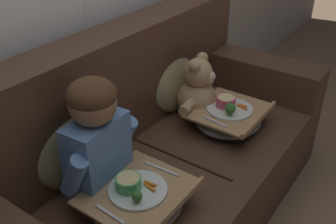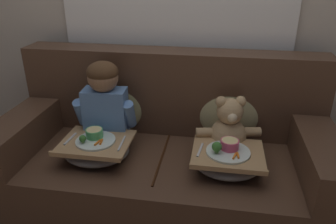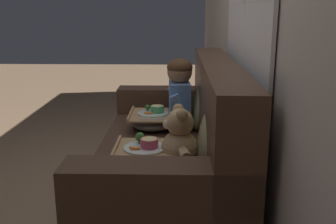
% 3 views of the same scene
% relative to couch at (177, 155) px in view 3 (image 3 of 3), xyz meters
% --- Properties ---
extents(ground_plane, '(14.00, 14.00, 0.00)m').
position_rel_couch_xyz_m(ground_plane, '(0.00, -0.08, -0.35)').
color(ground_plane, '#8E7051').
extents(wall_back_with_window, '(8.00, 0.08, 2.60)m').
position_rel_couch_xyz_m(wall_back_with_window, '(0.00, 0.46, 0.96)').
color(wall_back_with_window, '#BCB2A3').
rests_on(wall_back_with_window, ground_plane).
extents(couch, '(1.98, 0.90, 0.98)m').
position_rel_couch_xyz_m(couch, '(0.00, 0.00, 0.00)').
color(couch, '#4C3323').
rests_on(couch, ground_plane).
extents(throw_pillow_behind_child, '(0.42, 0.20, 0.44)m').
position_rel_couch_xyz_m(throw_pillow_behind_child, '(-0.38, 0.18, 0.28)').
color(throw_pillow_behind_child, '#898456').
rests_on(throw_pillow_behind_child, couch).
extents(throw_pillow_behind_teddy, '(0.40, 0.19, 0.42)m').
position_rel_couch_xyz_m(throw_pillow_behind_teddy, '(0.38, 0.18, 0.28)').
color(throw_pillow_behind_teddy, tan).
rests_on(throw_pillow_behind_teddy, couch).
extents(child_figure, '(0.39, 0.19, 0.54)m').
position_rel_couch_xyz_m(child_figure, '(-0.38, 0.01, 0.37)').
color(child_figure, '#5B84BC').
rests_on(child_figure, couch).
extents(teddy_bear, '(0.39, 0.28, 0.36)m').
position_rel_couch_xyz_m(teddy_bear, '(0.38, 0.01, 0.23)').
color(teddy_bear, tan).
rests_on(teddy_bear, couch).
extents(lap_tray_child, '(0.41, 0.36, 0.17)m').
position_rel_couch_xyz_m(lap_tray_child, '(-0.38, -0.19, 0.14)').
color(lap_tray_child, slate).
rests_on(lap_tray_child, child_figure).
extents(lap_tray_teddy, '(0.40, 0.35, 0.19)m').
position_rel_couch_xyz_m(lap_tray_teddy, '(0.38, -0.19, 0.14)').
color(lap_tray_teddy, slate).
rests_on(lap_tray_teddy, teddy_bear).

